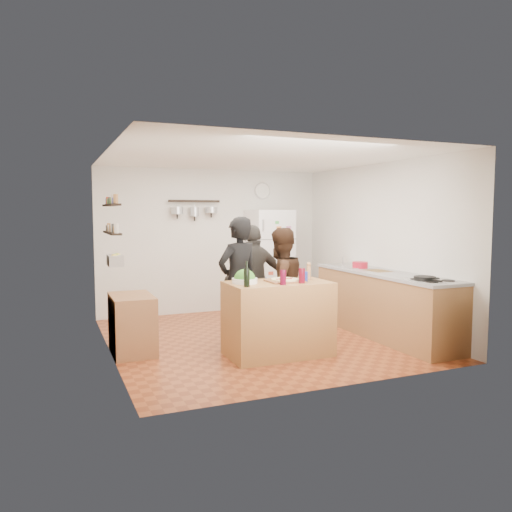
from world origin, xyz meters
name	(u,v)px	position (x,y,z in m)	size (l,w,h in m)	color
room_shell	(248,248)	(0.00, 0.39, 1.25)	(4.20, 4.20, 4.20)	brown
prep_island	(278,319)	(-0.10, -0.83, 0.46)	(1.25, 0.72, 0.91)	#A2713B
pizza_board	(285,281)	(-0.02, -0.85, 0.92)	(0.42, 0.34, 0.02)	brown
pizza	(285,279)	(-0.02, -0.85, 0.94)	(0.34, 0.34, 0.02)	beige
salad_bowl	(245,281)	(-0.52, -0.78, 0.94)	(0.31, 0.31, 0.06)	white
wine_bottle	(247,278)	(-0.60, -1.05, 1.01)	(0.07, 0.07, 0.21)	black
wine_glass_near	(283,277)	(-0.15, -1.07, 1.00)	(0.07, 0.07, 0.18)	#4F061E
wine_glass_far	(302,276)	(0.12, -1.03, 1.00)	(0.07, 0.07, 0.18)	#570716
pepper_mill	(309,273)	(0.35, -0.78, 1.00)	(0.05, 0.05, 0.17)	#A87446
salt_canister	(305,277)	(0.20, -0.95, 0.97)	(0.08, 0.08, 0.12)	navy
person_left	(238,282)	(-0.39, -0.23, 0.85)	(0.62, 0.41, 1.70)	black
person_center	(280,287)	(0.14, -0.39, 0.78)	(0.76, 0.59, 1.56)	black
person_back	(254,280)	(0.04, 0.27, 0.79)	(0.93, 0.39, 1.58)	#2E2B29
counter_run	(384,305)	(1.70, -0.55, 0.45)	(0.63, 2.63, 0.90)	#9E7042
stove_top	(432,281)	(1.70, -1.50, 0.91)	(0.60, 0.62, 0.02)	white
skillet	(425,278)	(1.60, -1.48, 0.95)	(0.26, 0.26, 0.05)	black
sink	(351,266)	(1.70, 0.30, 0.92)	(0.50, 0.80, 0.03)	silver
cutting_board	(378,271)	(1.70, -0.40, 0.91)	(0.30, 0.40, 0.02)	olive
red_bowl	(360,265)	(1.65, -0.02, 0.97)	(0.23, 0.23, 0.10)	#A61327
fridge	(270,261)	(0.95, 1.75, 0.90)	(0.70, 0.68, 1.80)	white
wall_clock	(262,191)	(0.95, 2.08, 2.15)	(0.30, 0.30, 0.03)	silver
spice_shelf_lower	(112,233)	(-1.93, 0.20, 1.50)	(0.12, 1.00, 0.03)	black
spice_shelf_upper	(111,205)	(-1.93, 0.20, 1.85)	(0.12, 1.00, 0.03)	black
produce_basket	(115,260)	(-1.90, 0.20, 1.15)	(0.18, 0.35, 0.14)	silver
side_table	(132,324)	(-1.74, -0.04, 0.36)	(0.50, 0.80, 0.73)	#A27144
pot_rack	(194,201)	(-0.35, 2.00, 1.95)	(0.90, 0.04, 0.04)	black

